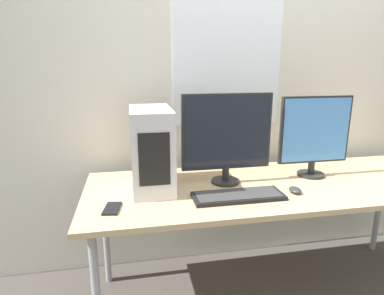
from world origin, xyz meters
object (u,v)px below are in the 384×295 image
pc_tower (152,149)px  keyboard (238,196)px  monitor_right_near (315,134)px  cell_phone (112,208)px  mouse (295,190)px  monitor_main (227,135)px

pc_tower → keyboard: (0.42, -0.24, -0.21)m
pc_tower → monitor_right_near: 0.97m
monitor_right_near → keyboard: size_ratio=1.04×
cell_phone → pc_tower: bearing=59.4°
monitor_right_near → cell_phone: bearing=-167.7°
keyboard → mouse: (0.32, 0.01, 0.00)m
monitor_main → mouse: 0.47m
mouse → monitor_right_near: bearing=45.4°
keyboard → cell_phone: bearing=-178.6°
cell_phone → keyboard: bearing=10.7°
monitor_right_near → mouse: monitor_right_near is taller
cell_phone → mouse: bearing=10.8°
monitor_main → cell_phone: bearing=-159.0°
keyboard → mouse: 0.32m
monitor_main → keyboard: monitor_main is taller
monitor_right_near → cell_phone: 1.24m
keyboard → monitor_main: bearing=90.1°
pc_tower → mouse: 0.80m
mouse → cell_phone: (-0.95, -0.03, -0.01)m
pc_tower → keyboard: 0.53m
monitor_main → mouse: bearing=-33.9°
keyboard → mouse: mouse is taller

